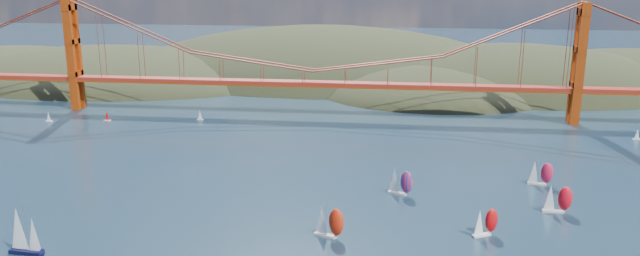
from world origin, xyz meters
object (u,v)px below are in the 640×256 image
Objects in this scene: racer_0 at (328,221)px; racer_2 at (557,199)px; racer_rwb at (400,181)px; sloop_navy at (23,231)px; racer_3 at (540,173)px; racer_1 at (485,222)px.

racer_2 is (65.17, 25.26, -0.20)m from racer_0.
sloop_navy is at bearing -128.01° from racer_rwb.
sloop_navy is at bearing -146.45° from racer_3.
racer_0 is (75.77, 19.20, -1.41)m from sloop_navy.
racer_0 reaches higher than racer_1.
racer_2 is at bearing 12.18° from racer_1.
racer_0 is 39.46m from racer_rwb.
racer_1 is 49.05m from racer_3.
racer_0 is at bearing 18.79° from sloop_navy.
racer_2 is at bearing 11.09° from racer_rwb.
sloop_navy reaches higher than racer_1.
racer_0 is 42.40m from racer_1.
racer_0 is at bearing -96.49° from racer_rwb.
racer_2 is at bearing 22.07° from sloop_navy.
racer_2 is (23.23, 19.16, 0.41)m from racer_1.
racer_0 is 1.05× the size of racer_rwb.
sloop_navy reaches higher than racer_rwb.
sloop_navy reaches higher than racer_0.
racer_rwb is at bearing 171.37° from racer_2.
racer_0 is at bearing -135.31° from racer_3.
racer_2 reaches higher than racer_rwb.
sloop_navy reaches higher than racer_2.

